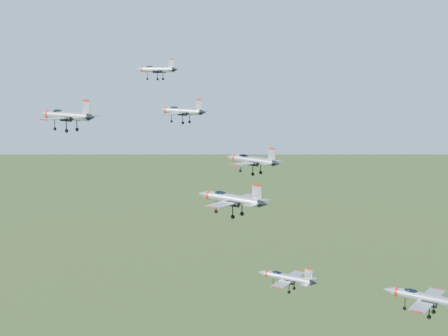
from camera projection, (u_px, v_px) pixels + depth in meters
The scene contains 7 objects.
jet_lead at pixel (156, 69), 142.96m from camera, with size 11.85×9.89×3.17m.
jet_left_high at pixel (181, 111), 116.04m from camera, with size 11.26×9.29×3.01m.
jet_right_high at pixel (66, 115), 106.37m from camera, with size 13.41×11.10×3.58m.
jet_left_low at pixel (252, 160), 119.27m from camera, with size 13.23×10.96×3.53m.
jet_right_low at pixel (231, 198), 95.16m from camera, with size 13.24×10.85×3.55m.
jet_trail at pixel (286, 277), 104.07m from camera, with size 11.13×9.24×2.97m.
jet_extra at pixel (424, 297), 98.61m from camera, with size 13.77×11.36×3.68m.
Camera 1 is at (79.04, -89.79, 145.87)m, focal length 50.00 mm.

